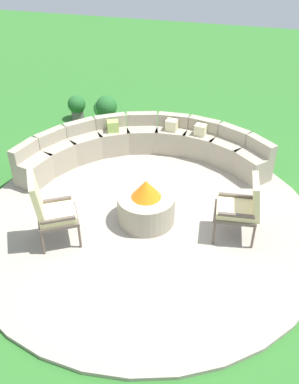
# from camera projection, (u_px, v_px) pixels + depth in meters

# --- Properties ---
(ground_plane) EXTENTS (24.00, 24.00, 0.00)m
(ground_plane) POSITION_uv_depth(u_px,v_px,m) (146.00, 223.00, 6.65)
(ground_plane) COLOR #2D6B28
(patio_circle) EXTENTS (5.25, 5.25, 0.06)m
(patio_circle) POSITION_uv_depth(u_px,v_px,m) (146.00, 221.00, 6.64)
(patio_circle) COLOR #9E9384
(patio_circle) RESTS_ON ground_plane
(fire_pit) EXTENTS (0.87, 0.87, 0.73)m
(fire_pit) POSITION_uv_depth(u_px,v_px,m) (146.00, 205.00, 6.45)
(fire_pit) COLOR #9E937F
(fire_pit) RESTS_ON patio_circle
(curved_stone_bench) EXTENTS (4.25, 2.24, 0.69)m
(curved_stone_bench) POSITION_uv_depth(u_px,v_px,m) (143.00, 147.00, 7.88)
(curved_stone_bench) COLOR #9E937F
(curved_stone_bench) RESTS_ON patio_circle
(lounge_chair_front_left) EXTENTS (0.74, 0.74, 1.12)m
(lounge_chair_front_left) POSITION_uv_depth(u_px,v_px,m) (50.00, 209.00, 5.91)
(lounge_chair_front_left) COLOR brown
(lounge_chair_front_left) RESTS_ON patio_circle
(lounge_chair_front_right) EXTENTS (0.67, 0.57, 1.00)m
(lounge_chair_front_right) POSITION_uv_depth(u_px,v_px,m) (242.00, 206.00, 6.02)
(lounge_chair_front_right) COLOR brown
(lounge_chair_front_right) RESTS_ON patio_circle
(potted_plant_0) EXTENTS (0.40, 0.40, 0.58)m
(potted_plant_0) POSITION_uv_depth(u_px,v_px,m) (103.00, 111.00, 9.20)
(potted_plant_0) COLOR brown
(potted_plant_0) RESTS_ON ground_plane
(potted_plant_2) EXTENTS (0.39, 0.39, 0.55)m
(potted_plant_2) POSITION_uv_depth(u_px,v_px,m) (77.00, 106.00, 9.43)
(potted_plant_2) COLOR #605B56
(potted_plant_2) RESTS_ON ground_plane
(potted_plant_3) EXTENTS (0.45, 0.45, 0.72)m
(potted_plant_3) POSITION_uv_depth(u_px,v_px,m) (107.00, 111.00, 9.05)
(potted_plant_3) COLOR brown
(potted_plant_3) RESTS_ON ground_plane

